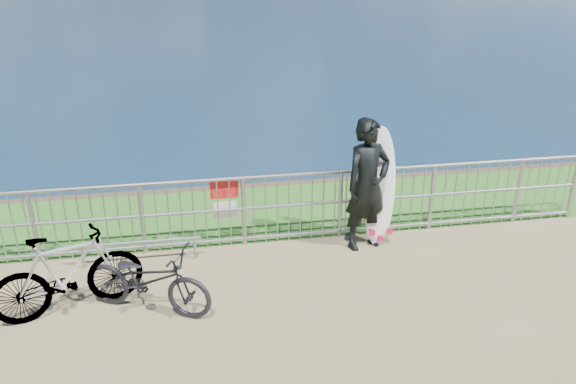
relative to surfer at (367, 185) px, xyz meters
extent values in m
plane|color=#25611A|center=(-1.30, 1.46, -1.00)|extent=(120.00, 120.00, 0.00)
cube|color=brown|center=(-1.30, 2.66, -3.51)|extent=(120.00, 0.30, 5.00)
plane|color=navy|center=(-1.30, 88.76, -6.01)|extent=(260.00, 260.00, 0.00)
cylinder|color=gray|center=(-1.30, 0.36, 0.09)|extent=(10.00, 0.06, 0.06)
cylinder|color=gray|center=(-1.30, 0.36, -0.40)|extent=(10.00, 0.05, 0.05)
cylinder|color=gray|center=(-1.30, 0.36, -0.91)|extent=(10.00, 0.05, 0.05)
cylinder|color=gray|center=(-4.80, 0.36, -0.46)|extent=(0.06, 0.06, 1.10)
cylinder|color=gray|center=(-3.30, 0.36, -0.46)|extent=(0.06, 0.06, 1.10)
cylinder|color=gray|center=(-1.80, 0.36, -0.46)|extent=(0.06, 0.06, 1.10)
cylinder|color=gray|center=(-0.30, 0.36, -0.46)|extent=(0.06, 0.06, 1.10)
cylinder|color=gray|center=(1.20, 0.36, -0.46)|extent=(0.06, 0.06, 1.10)
cylinder|color=gray|center=(2.70, 0.36, -0.46)|extent=(0.06, 0.06, 1.10)
cylinder|color=gray|center=(3.70, 0.36, -0.46)|extent=(0.06, 0.06, 1.10)
cube|color=red|center=(-2.08, 0.42, -0.09)|extent=(0.42, 0.02, 0.30)
cube|color=white|center=(-2.08, 0.41, -0.09)|extent=(0.38, 0.01, 0.08)
cube|color=white|center=(-2.08, 0.42, -0.43)|extent=(0.36, 0.02, 0.26)
imported|color=black|center=(0.00, 0.00, 0.00)|extent=(0.84, 0.68, 2.01)
ellipsoid|color=white|center=(0.23, 0.12, -0.10)|extent=(0.57, 0.53, 1.82)
cone|color=#BF143A|center=(0.09, 0.00, -0.75)|extent=(0.11, 0.20, 0.11)
cone|color=#BF143A|center=(0.37, 0.00, -0.75)|extent=(0.11, 0.20, 0.11)
cone|color=#BF143A|center=(0.23, 0.00, -0.87)|extent=(0.11, 0.20, 0.11)
imported|color=black|center=(-3.15, -1.16, -0.56)|extent=(1.79, 1.26, 0.89)
imported|color=black|center=(-4.11, -1.01, -0.46)|extent=(1.89, 1.05, 1.09)
cylinder|color=gray|center=(-3.35, 0.04, -0.66)|extent=(1.77, 0.05, 0.05)
cylinder|color=gray|center=(-4.13, 0.04, -0.83)|extent=(0.04, 0.04, 0.34)
cylinder|color=gray|center=(-2.56, 0.04, -0.83)|extent=(0.04, 0.04, 0.34)
camera|label=1|loc=(-2.47, -7.30, 3.16)|focal=35.00mm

